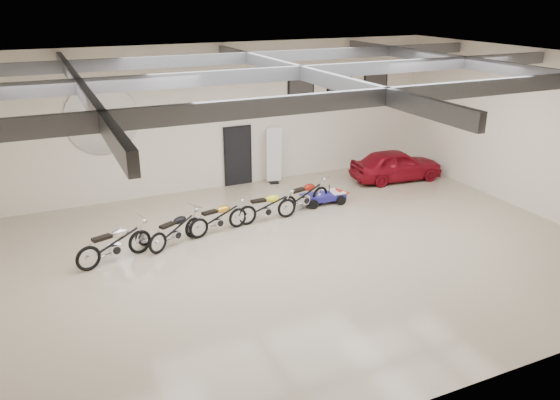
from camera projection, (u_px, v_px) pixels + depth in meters
name	position (u px, v px, depth m)	size (l,w,h in m)	color
floor	(299.00, 253.00, 14.61)	(16.00, 12.00, 0.01)	tan
ceiling	(301.00, 62.00, 12.84)	(16.00, 12.00, 0.01)	gray
back_wall	(222.00, 117.00, 18.83)	(16.00, 0.02, 5.00)	#F1E5CF
right_wall	(532.00, 132.00, 16.83)	(0.02, 12.00, 5.00)	#F1E5CF
ceiling_beams	(301.00, 73.00, 12.93)	(15.80, 11.80, 0.32)	#5A5B61
door	(238.00, 156.00, 19.50)	(0.92, 0.08, 2.10)	black
logo_plaque	(102.00, 119.00, 17.13)	(2.30, 0.06, 1.16)	silver
poster_left	(301.00, 94.00, 19.75)	(1.05, 0.08, 1.35)	black
poster_mid	(339.00, 91.00, 20.37)	(1.05, 0.08, 1.35)	black
poster_right	(375.00, 88.00, 20.99)	(1.05, 0.08, 1.35)	black
oil_sign	(273.00, 135.00, 19.81)	(0.72, 0.10, 0.72)	white
banner_stand	(274.00, 157.00, 19.61)	(0.54, 0.22, 1.99)	white
motorcycle_silver	(114.00, 243.00, 13.96)	(2.04, 0.63, 1.06)	silver
motorcycle_black	(176.00, 229.00, 14.90)	(1.85, 0.57, 0.96)	silver
motorcycle_gold	(218.00, 217.00, 15.69)	(1.86, 0.58, 0.97)	silver
motorcycle_yellow	(267.00, 206.00, 16.48)	(1.89, 0.59, 0.98)	silver
motorcycle_red	(305.00, 195.00, 17.33)	(1.96, 0.61, 1.02)	silver
go_kart	(327.00, 194.00, 17.99)	(1.77, 0.80, 0.64)	navy
vintage_car	(396.00, 165.00, 20.14)	(3.41, 1.38, 1.16)	maroon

